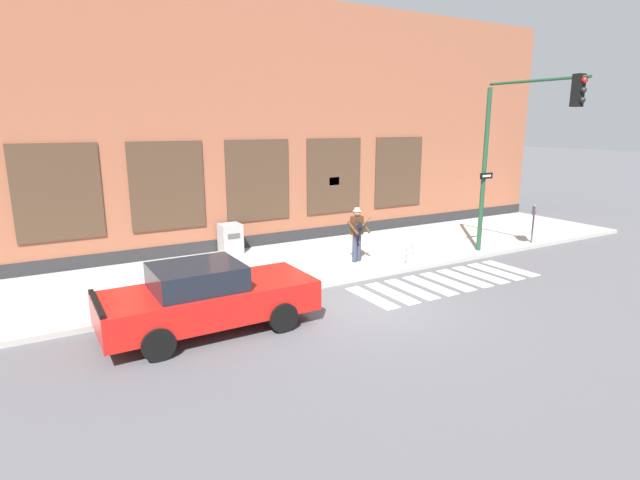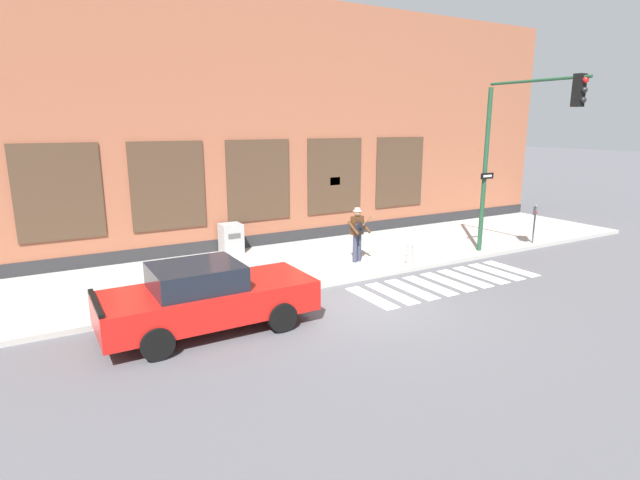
% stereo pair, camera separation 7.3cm
% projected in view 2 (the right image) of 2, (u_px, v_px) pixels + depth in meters
% --- Properties ---
extents(ground_plane, '(160.00, 160.00, 0.00)m').
position_uv_depth(ground_plane, '(364.00, 305.00, 12.55)').
color(ground_plane, '#56565B').
extents(sidewalk, '(28.00, 4.95, 0.14)m').
position_uv_depth(sidewalk, '(291.00, 264.00, 16.00)').
color(sidewalk, '#ADAAA3').
rests_on(sidewalk, ground).
extents(building_backdrop, '(28.00, 4.06, 8.71)m').
position_uv_depth(building_backdrop, '(236.00, 126.00, 18.80)').
color(building_backdrop, '#99563D').
rests_on(building_backdrop, ground).
extents(crosswalk, '(5.78, 1.90, 0.01)m').
position_uv_depth(crosswalk, '(447.00, 282.00, 14.35)').
color(crosswalk, silver).
rests_on(crosswalk, ground).
extents(red_car, '(4.62, 2.02, 1.53)m').
position_uv_depth(red_car, '(206.00, 297.00, 10.84)').
color(red_car, red).
rests_on(red_car, ground).
extents(busker, '(0.74, 0.57, 1.74)m').
position_uv_depth(busker, '(358.00, 231.00, 15.74)').
color(busker, '#33384C').
rests_on(busker, sidewalk).
extents(traffic_light, '(0.60, 3.40, 5.65)m').
position_uv_depth(traffic_light, '(519.00, 137.00, 15.52)').
color(traffic_light, '#1E472D').
rests_on(traffic_light, sidewalk).
extents(parking_meter, '(0.13, 0.11, 1.44)m').
position_uv_depth(parking_meter, '(535.00, 218.00, 18.26)').
color(parking_meter, '#47474C').
rests_on(parking_meter, sidewalk).
extents(utility_box, '(0.70, 0.70, 1.01)m').
position_uv_depth(utility_box, '(231.00, 238.00, 16.97)').
color(utility_box, '#9E9E9E').
rests_on(utility_box, sidewalk).
extents(fire_hydrant, '(0.38, 0.20, 0.70)m').
position_uv_depth(fire_hydrant, '(410.00, 253.00, 15.62)').
color(fire_hydrant, '#B2ADA8').
rests_on(fire_hydrant, sidewalk).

